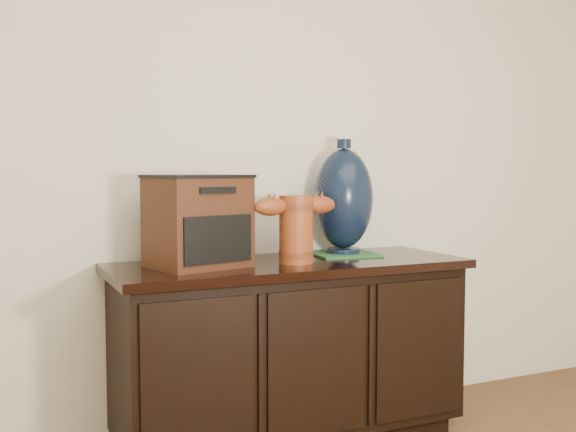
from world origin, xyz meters
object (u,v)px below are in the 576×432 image
sideboard (290,350)px  lamp_base (344,199)px  tv_radio (198,221)px  spray_can (216,242)px  terracotta_vessel (296,225)px

sideboard → lamp_base: 0.69m
tv_radio → spray_can: bearing=30.8°
lamp_base → spray_can: (-0.58, 0.02, -0.16)m
terracotta_vessel → lamp_base: bearing=18.8°
lamp_base → spray_can: bearing=177.8°
sideboard → lamp_base: bearing=18.1°
tv_radio → lamp_base: (0.69, 0.09, 0.07)m
terracotta_vessel → spray_can: terracotta_vessel is taller
tv_radio → spray_can: tv_radio is taller
sideboard → terracotta_vessel: (0.00, -0.06, 0.52)m
terracotta_vessel → spray_can: (-0.28, 0.18, -0.07)m
terracotta_vessel → tv_radio: size_ratio=0.93×
terracotta_vessel → sideboard: bearing=83.0°
terracotta_vessel → spray_can: size_ratio=2.31×
tv_radio → lamp_base: bearing=-7.6°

